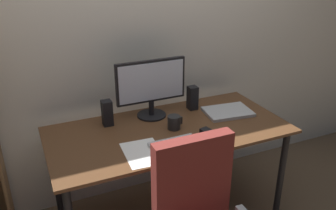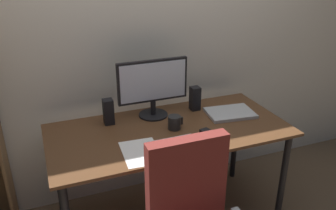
{
  "view_description": "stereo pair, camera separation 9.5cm",
  "coord_description": "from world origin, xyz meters",
  "px_view_note": "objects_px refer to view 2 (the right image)",
  "views": [
    {
      "loc": [
        -0.83,
        -1.84,
        1.79
      ],
      "look_at": [
        -0.02,
        -0.04,
        0.93
      ],
      "focal_mm": 37.77,
      "sensor_mm": 36.0,
      "label": 1
    },
    {
      "loc": [
        -0.74,
        -1.88,
        1.79
      ],
      "look_at": [
        -0.02,
        -0.04,
        0.93
      ],
      "focal_mm": 37.77,
      "sensor_mm": 36.0,
      "label": 2
    }
  ],
  "objects_px": {
    "monitor": "(153,85)",
    "laptop": "(230,113)",
    "mouse": "(208,133)",
    "coffee_mug": "(174,122)",
    "keyboard": "(172,143)",
    "speaker_left": "(108,112)",
    "desk": "(169,140)",
    "speaker_right": "(195,98)"
  },
  "relations": [
    {
      "from": "desk",
      "to": "coffee_mug",
      "type": "xyz_separation_m",
      "value": [
        0.03,
        -0.01,
        0.13
      ]
    },
    {
      "from": "monitor",
      "to": "mouse",
      "type": "relative_size",
      "value": 5.05
    },
    {
      "from": "keyboard",
      "to": "mouse",
      "type": "bearing_deg",
      "value": 4.94
    },
    {
      "from": "keyboard",
      "to": "speaker_right",
      "type": "height_order",
      "value": "speaker_right"
    },
    {
      "from": "laptop",
      "to": "coffee_mug",
      "type": "bearing_deg",
      "value": -165.8
    },
    {
      "from": "mouse",
      "to": "speaker_left",
      "type": "distance_m",
      "value": 0.66
    },
    {
      "from": "desk",
      "to": "speaker_right",
      "type": "xyz_separation_m",
      "value": [
        0.28,
        0.22,
        0.17
      ]
    },
    {
      "from": "laptop",
      "to": "speaker_right",
      "type": "distance_m",
      "value": 0.27
    },
    {
      "from": "speaker_left",
      "to": "desk",
      "type": "bearing_deg",
      "value": -32.38
    },
    {
      "from": "speaker_left",
      "to": "mouse",
      "type": "bearing_deg",
      "value": -36.36
    },
    {
      "from": "mouse",
      "to": "speaker_right",
      "type": "xyz_separation_m",
      "value": [
        0.1,
        0.39,
        0.07
      ]
    },
    {
      "from": "keyboard",
      "to": "mouse",
      "type": "relative_size",
      "value": 3.02
    },
    {
      "from": "monitor",
      "to": "speaker_left",
      "type": "xyz_separation_m",
      "value": [
        -0.31,
        -0.01,
        -0.14
      ]
    },
    {
      "from": "coffee_mug",
      "to": "laptop",
      "type": "height_order",
      "value": "coffee_mug"
    },
    {
      "from": "mouse",
      "to": "coffee_mug",
      "type": "xyz_separation_m",
      "value": [
        -0.16,
        0.16,
        0.03
      ]
    },
    {
      "from": "coffee_mug",
      "to": "speaker_left",
      "type": "xyz_separation_m",
      "value": [
        -0.37,
        0.23,
        0.04
      ]
    },
    {
      "from": "coffee_mug",
      "to": "speaker_right",
      "type": "bearing_deg",
      "value": 42.12
    },
    {
      "from": "keyboard",
      "to": "speaker_left",
      "type": "bearing_deg",
      "value": 124.63
    },
    {
      "from": "laptop",
      "to": "speaker_left",
      "type": "distance_m",
      "value": 0.84
    },
    {
      "from": "coffee_mug",
      "to": "speaker_left",
      "type": "distance_m",
      "value": 0.44
    },
    {
      "from": "laptop",
      "to": "speaker_right",
      "type": "height_order",
      "value": "speaker_right"
    },
    {
      "from": "laptop",
      "to": "speaker_left",
      "type": "xyz_separation_m",
      "value": [
        -0.82,
        0.17,
        0.07
      ]
    },
    {
      "from": "desk",
      "to": "mouse",
      "type": "relative_size",
      "value": 15.99
    },
    {
      "from": "desk",
      "to": "laptop",
      "type": "xyz_separation_m",
      "value": [
        0.48,
        0.05,
        0.09
      ]
    },
    {
      "from": "desk",
      "to": "coffee_mug",
      "type": "distance_m",
      "value": 0.13
    },
    {
      "from": "desk",
      "to": "laptop",
      "type": "height_order",
      "value": "laptop"
    },
    {
      "from": "speaker_right",
      "to": "laptop",
      "type": "bearing_deg",
      "value": -41.19
    },
    {
      "from": "monitor",
      "to": "laptop",
      "type": "relative_size",
      "value": 1.51
    },
    {
      "from": "keyboard",
      "to": "laptop",
      "type": "xyz_separation_m",
      "value": [
        0.53,
        0.24,
        0.0
      ]
    },
    {
      "from": "laptop",
      "to": "speaker_left",
      "type": "height_order",
      "value": "speaker_left"
    },
    {
      "from": "desk",
      "to": "monitor",
      "type": "height_order",
      "value": "monitor"
    },
    {
      "from": "monitor",
      "to": "speaker_right",
      "type": "height_order",
      "value": "monitor"
    },
    {
      "from": "speaker_left",
      "to": "speaker_right",
      "type": "distance_m",
      "value": 0.63
    },
    {
      "from": "keyboard",
      "to": "coffee_mug",
      "type": "distance_m",
      "value": 0.21
    },
    {
      "from": "monitor",
      "to": "coffee_mug",
      "type": "bearing_deg",
      "value": -75.46
    },
    {
      "from": "desk",
      "to": "keyboard",
      "type": "bearing_deg",
      "value": -106.49
    },
    {
      "from": "mouse",
      "to": "monitor",
      "type": "bearing_deg",
      "value": 106.23
    },
    {
      "from": "monitor",
      "to": "speaker_right",
      "type": "distance_m",
      "value": 0.34
    },
    {
      "from": "monitor",
      "to": "keyboard",
      "type": "bearing_deg",
      "value": -93.78
    },
    {
      "from": "monitor",
      "to": "laptop",
      "type": "height_order",
      "value": "monitor"
    },
    {
      "from": "mouse",
      "to": "laptop",
      "type": "height_order",
      "value": "mouse"
    },
    {
      "from": "desk",
      "to": "laptop",
      "type": "relative_size",
      "value": 4.8
    }
  ]
}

